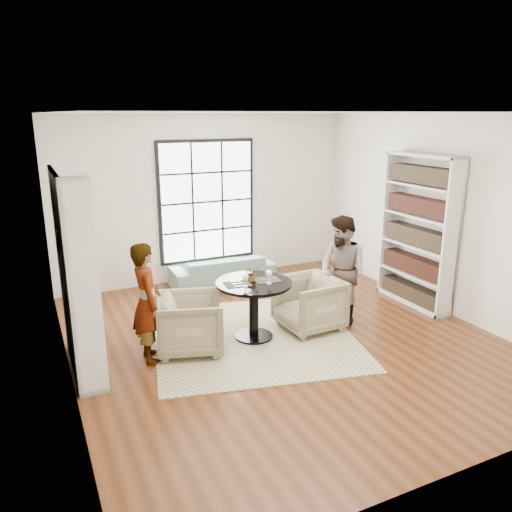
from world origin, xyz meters
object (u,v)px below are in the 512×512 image
sofa (222,271)px  armchair_left (191,323)px  armchair_right (309,303)px  wine_glass_left (245,277)px  pedestal_table (254,298)px  person_left (147,303)px  person_right (342,271)px  wine_glass_right (269,274)px  flower_centerpiece (252,273)px

sofa → armchair_left: 2.61m
armchair_right → wine_glass_left: wine_glass_left is taller
armchair_left → wine_glass_left: 0.92m
pedestal_table → wine_glass_left: 0.41m
pedestal_table → sofa: (0.42, 2.25, -0.32)m
sofa → person_left: (-1.87, -2.25, 0.49)m
person_left → armchair_right: bearing=-90.1°
person_right → wine_glass_right: 1.26m
sofa → wine_glass_right: size_ratio=9.56×
wine_glass_right → person_left: bearing=174.5°
sofa → armchair_right: bearing=102.0°
sofa → person_left: 2.96m
person_right → wine_glass_left: size_ratio=9.24×
armchair_left → armchair_right: armchair_right is taller
person_left → wine_glass_left: size_ratio=8.77×
sofa → wine_glass_right: wine_glass_right is taller
person_right → wine_glass_left: 1.58m
person_right → sofa: bearing=-168.2°
armchair_left → person_right: person_right is taller
flower_centerpiece → pedestal_table: bearing=-82.4°
person_right → wine_glass_right: bearing=-96.3°
person_left → flower_centerpiece: size_ratio=6.91×
pedestal_table → person_left: (-1.44, 0.01, 0.17)m
sofa → flower_centerpiece: 2.34m
person_right → flower_centerpiece: person_right is taller
person_left → flower_centerpiece: bearing=-87.0°
person_left → wine_glass_right: (1.60, -0.15, 0.20)m
armchair_left → person_right: bearing=-74.1°
sofa → wine_glass_left: wine_glass_left is taller
pedestal_table → armchair_left: 0.92m
wine_glass_left → person_right: bearing=2.8°
wine_glass_right → flower_centerpiece: (-0.16, 0.20, -0.03)m
person_left → person_right: (2.84, -0.05, 0.04)m
flower_centerpiece → wine_glass_left: bearing=-134.1°
pedestal_table → person_right: bearing=-1.9°
armchair_right → person_left: size_ratio=0.55×
pedestal_table → armchair_right: pedestal_table is taller
wine_glass_left → wine_glass_right: wine_glass_right is taller
pedestal_table → armchair_left: size_ratio=1.24×
armchair_right → wine_glass_right: (-0.69, -0.10, 0.57)m
sofa → person_right: person_right is taller
armchair_right → wine_glass_left: size_ratio=4.86×
armchair_left → armchair_right: 1.74m
pedestal_table → sofa: size_ratio=0.56×
person_right → armchair_right: bearing=-101.1°
sofa → wine_glass_left: 2.54m
pedestal_table → flower_centerpiece: size_ratio=4.67×
pedestal_table → armchair_right: 0.87m
pedestal_table → person_right: size_ratio=0.64×
sofa → person_right: bearing=114.5°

